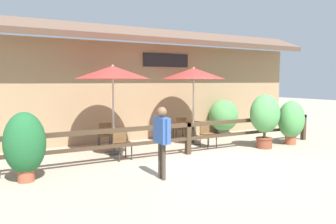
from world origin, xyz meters
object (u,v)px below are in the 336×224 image
Objects in this scene: chair_near_streetside at (121,142)px; potted_plant_entrance_palm at (291,120)px; chair_near_wallside at (105,134)px; dining_table_near at (114,134)px; pedestrian at (162,133)px; patio_umbrella_middle at (194,74)px; patio_umbrella_near at (113,72)px; potted_plant_broad_leaf at (224,116)px; potted_plant_tall_tropical at (25,144)px; chair_middle_wallside at (180,127)px; potted_plant_small_flowering at (265,116)px; chair_middle_streetside at (207,133)px; dining_table_middle at (193,127)px.

potted_plant_entrance_palm is at bearing -12.04° from chair_near_streetside.
chair_near_streetside is 1.62m from chair_near_wallside.
potted_plant_entrance_palm reaches higher than dining_table_near.
chair_near_wallside is at bearing 157.82° from potted_plant_entrance_palm.
chair_near_streetside is 0.53× the size of pedestrian.
chair_near_streetside is 1.00× the size of chair_near_wallside.
pedestrian is at bearing -132.45° from patio_umbrella_middle.
patio_umbrella_near is 5.66m from potted_plant_broad_leaf.
dining_table_near is at bearing 33.76° from potted_plant_tall_tropical.
chair_middle_wallside is at bearing 139.67° from potted_plant_entrance_palm.
potted_plant_tall_tropical is at bearing -146.24° from patio_umbrella_near.
chair_near_wallside is at bearing 167.99° from patio_umbrella_middle.
potted_plant_small_flowering is at bearing -19.45° from patio_umbrella_near.
potted_plant_entrance_palm is (2.90, -1.77, -1.62)m from patio_umbrella_middle.
chair_middle_streetside and chair_middle_wallside have the same top height.
dining_table_near is at bearing 164.80° from potted_plant_entrance_palm.
potted_plant_small_flowering is (1.62, -1.80, 0.47)m from dining_table_middle.
potted_plant_small_flowering is (1.56, -1.03, 0.58)m from chair_middle_streetside.
chair_middle_wallside is (2.93, 0.12, 0.00)m from chair_near_wallside.
potted_plant_entrance_palm reaches higher than chair_middle_streetside.
potted_plant_entrance_palm is at bearing 1.23° from potted_plant_small_flowering.
patio_umbrella_middle is (3.00, 0.17, 1.87)m from dining_table_near.
patio_umbrella_near is at bearing 164.80° from potted_plant_entrance_palm.
potted_plant_entrance_palm reaches higher than chair_middle_wallside.
patio_umbrella_near is 3.10× the size of chair_middle_wallside.
potted_plant_tall_tropical reaches higher than chair_middle_streetside.
patio_umbrella_near reaches higher than chair_middle_streetside.
pedestrian is (2.70, -1.28, 0.22)m from potted_plant_tall_tropical.
dining_table_near is 3.06m from chair_middle_wallside.
dining_table_near is 1.18× the size of chair_middle_streetside.
dining_table_near is at bearing -166.01° from potted_plant_broad_leaf.
patio_umbrella_near is at bearing 81.57° from chair_near_streetside.
chair_middle_wallside is at bearing 17.75° from dining_table_near.
chair_near_wallside is 0.60× the size of potted_plant_broad_leaf.
dining_table_middle is 4.38m from pedestrian.
dining_table_near is at bearing 160.55° from potted_plant_small_flowering.
chair_middle_wallside is 6.18m from potted_plant_tall_tropical.
potted_plant_small_flowering is at bearing -48.04° from dining_table_middle.
dining_table_near is 1.18× the size of chair_near_wallside.
potted_plant_small_flowering reaches higher than potted_plant_tall_tropical.
patio_umbrella_middle is 3.10× the size of chair_middle_streetside.
dining_table_middle is at bearing 180.00° from patio_umbrella_middle.
chair_middle_streetside is (0.05, -0.76, -0.10)m from dining_table_middle.
patio_umbrella_middle reaches higher than chair_near_wallside.
potted_plant_small_flowering is at bearing -14.42° from chair_near_streetside.
dining_table_middle is at bearing 131.96° from potted_plant_small_flowering.
patio_umbrella_middle reaches higher than chair_middle_streetside.
potted_plant_tall_tropical is 8.46m from potted_plant_broad_leaf.
patio_umbrella_near is 2.62× the size of dining_table_middle.
potted_plant_entrance_palm is at bearing 153.27° from chair_middle_wallside.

